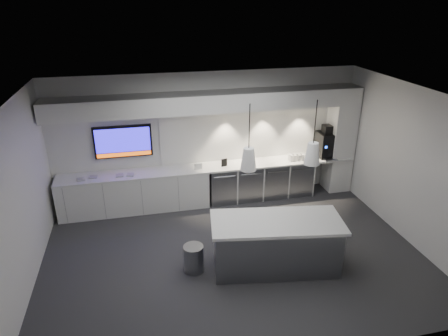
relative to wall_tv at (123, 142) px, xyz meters
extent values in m
plane|color=#303032|center=(1.90, -2.45, -1.56)|extent=(7.00, 7.00, 0.00)
plane|color=black|center=(1.90, -2.45, 1.44)|extent=(7.00, 7.00, 0.00)
plane|color=silver|center=(1.90, 0.05, -0.06)|extent=(7.00, 0.00, 7.00)
plane|color=silver|center=(1.90, -4.95, -0.06)|extent=(7.00, 0.00, 7.00)
plane|color=silver|center=(-1.60, -2.45, -0.06)|extent=(0.00, 7.00, 7.00)
plane|color=silver|center=(5.40, -2.45, -0.06)|extent=(0.00, 7.00, 7.00)
cube|color=white|center=(1.90, -0.27, -0.68)|extent=(6.80, 0.65, 0.04)
cube|color=white|center=(0.15, -0.27, -1.13)|extent=(3.30, 0.63, 0.86)
cube|color=gray|center=(2.15, -0.27, -1.13)|extent=(0.60, 0.61, 0.85)
cube|color=gray|center=(2.78, -0.27, -1.13)|extent=(0.60, 0.61, 0.85)
cube|color=gray|center=(3.41, -0.27, -1.13)|extent=(0.60, 0.61, 0.85)
cube|color=gray|center=(4.04, -0.27, -1.13)|extent=(0.60, 0.61, 0.85)
cube|color=white|center=(3.10, 0.03, -0.01)|extent=(4.60, 0.03, 1.30)
cube|color=white|center=(1.90, -0.25, 0.84)|extent=(6.90, 0.60, 0.40)
cube|color=white|center=(5.10, -0.25, -0.26)|extent=(0.55, 0.55, 2.60)
cube|color=black|center=(0.00, 0.00, 0.00)|extent=(1.25, 0.06, 0.72)
cube|color=#1F16D0|center=(0.00, -0.03, 0.04)|extent=(1.17, 0.00, 0.54)
cube|color=#E2560D|center=(0.00, -0.03, -0.29)|extent=(1.17, 0.00, 0.09)
cube|color=gray|center=(2.53, -2.97, -1.11)|extent=(2.26, 1.18, 0.90)
cube|color=white|center=(2.53, -2.97, -0.63)|extent=(2.38, 1.30, 0.05)
cylinder|color=gray|center=(1.10, -2.75, -1.31)|extent=(0.42, 0.42, 0.50)
cube|color=black|center=(4.75, -0.24, -0.36)|extent=(0.43, 0.48, 0.59)
cube|color=black|center=(4.75, -0.24, 0.03)|extent=(0.24, 0.24, 0.19)
cube|color=gray|center=(4.75, -0.50, -0.64)|extent=(0.32, 0.20, 0.03)
cube|color=black|center=(2.20, -0.32, -0.57)|extent=(0.14, 0.05, 0.18)
cube|color=white|center=(1.59, -0.37, -0.59)|extent=(0.18, 0.03, 0.14)
cube|color=#9D9D9D|center=(-0.94, -0.37, -0.65)|extent=(0.19, 0.19, 0.02)
cube|color=#9D9D9D|center=(-0.68, -0.31, -0.65)|extent=(0.17, 0.17, 0.02)
cube|color=#9D9D9D|center=(-0.13, -0.35, -0.65)|extent=(0.17, 0.17, 0.02)
cube|color=#9D9D9D|center=(0.10, -0.36, -0.65)|extent=(0.19, 0.19, 0.02)
cone|color=white|center=(1.99, -2.97, 0.59)|extent=(0.26, 0.26, 0.37)
cylinder|color=black|center=(1.99, -2.97, 1.12)|extent=(0.02, 0.02, 0.70)
cone|color=white|center=(3.07, -2.97, 0.59)|extent=(0.26, 0.26, 0.37)
cylinder|color=black|center=(3.07, -2.97, 1.12)|extent=(0.02, 0.02, 0.70)
camera|label=1|loc=(0.34, -8.53, 2.95)|focal=32.00mm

